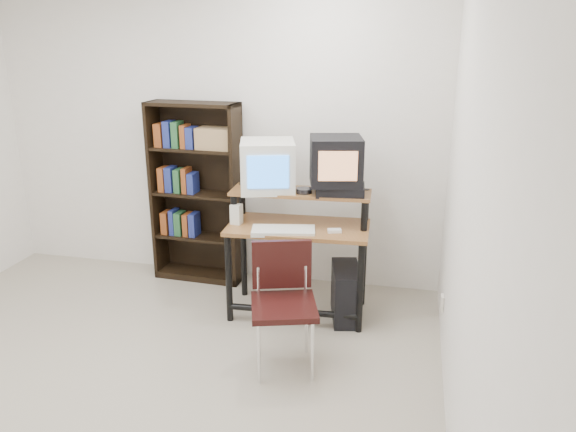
% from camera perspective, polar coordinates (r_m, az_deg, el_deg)
% --- Properties ---
extents(floor, '(4.00, 4.00, 0.01)m').
position_cam_1_polar(floor, '(3.80, -17.47, -17.24)').
color(floor, '#B2A893').
rests_on(floor, ground).
extents(back_wall, '(4.00, 0.01, 2.60)m').
position_cam_1_polar(back_wall, '(5.01, -7.49, 8.25)').
color(back_wall, white).
rests_on(back_wall, floor).
extents(right_wall, '(0.01, 4.00, 2.60)m').
position_cam_1_polar(right_wall, '(2.77, 18.10, -0.45)').
color(right_wall, white).
rests_on(right_wall, floor).
extents(computer_desk, '(1.10, 0.59, 0.98)m').
position_cam_1_polar(computer_desk, '(4.34, 1.09, -1.67)').
color(computer_desk, '#905C2F').
rests_on(computer_desk, floor).
extents(crt_monitor, '(0.50, 0.50, 0.39)m').
position_cam_1_polar(crt_monitor, '(4.35, -2.09, 5.11)').
color(crt_monitor, silver).
rests_on(crt_monitor, computer_desk).
extents(vcr, '(0.39, 0.30, 0.08)m').
position_cam_1_polar(vcr, '(4.27, 5.35, 2.65)').
color(vcr, black).
rests_on(vcr, computer_desk).
extents(crt_tv, '(0.45, 0.44, 0.36)m').
position_cam_1_polar(crt_tv, '(4.25, 4.88, 5.62)').
color(crt_tv, black).
rests_on(crt_tv, vcr).
extents(cd_spindle, '(0.13, 0.13, 0.05)m').
position_cam_1_polar(cd_spindle, '(4.27, 1.63, 2.51)').
color(cd_spindle, '#26262B').
rests_on(cd_spindle, computer_desk).
extents(keyboard, '(0.50, 0.30, 0.03)m').
position_cam_1_polar(keyboard, '(4.18, -0.48, -1.52)').
color(keyboard, silver).
rests_on(keyboard, computer_desk).
extents(mousepad, '(0.22, 0.18, 0.01)m').
position_cam_1_polar(mousepad, '(4.19, 4.73, -1.73)').
color(mousepad, black).
rests_on(mousepad, computer_desk).
extents(mouse, '(0.11, 0.08, 0.03)m').
position_cam_1_polar(mouse, '(4.17, 4.75, -1.56)').
color(mouse, white).
rests_on(mouse, mousepad).
extents(desk_speaker, '(0.09, 0.08, 0.17)m').
position_cam_1_polar(desk_speaker, '(4.34, -5.25, 0.10)').
color(desk_speaker, silver).
rests_on(desk_speaker, computer_desk).
extents(pc_tower, '(0.29, 0.48, 0.42)m').
position_cam_1_polar(pc_tower, '(4.44, 5.87, -7.79)').
color(pc_tower, black).
rests_on(pc_tower, floor).
extents(school_chair, '(0.52, 0.52, 0.84)m').
position_cam_1_polar(school_chair, '(3.72, -0.51, -7.80)').
color(school_chair, black).
rests_on(school_chair, floor).
extents(bookshelf, '(0.81, 0.30, 1.59)m').
position_cam_1_polar(bookshelf, '(5.02, -9.20, 2.64)').
color(bookshelf, black).
rests_on(bookshelf, floor).
extents(wall_outlet, '(0.02, 0.08, 0.12)m').
position_cam_1_polar(wall_outlet, '(4.21, 15.39, -8.54)').
color(wall_outlet, beige).
rests_on(wall_outlet, right_wall).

